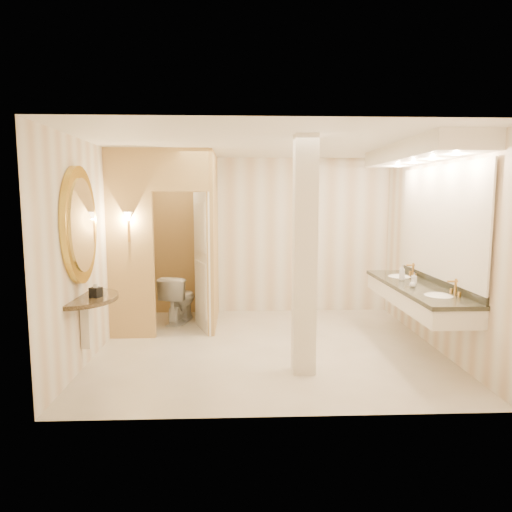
{
  "coord_description": "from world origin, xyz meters",
  "views": [
    {
      "loc": [
        -0.4,
        -5.98,
        2.01
      ],
      "look_at": [
        -0.16,
        0.2,
        1.22
      ],
      "focal_mm": 32.0,
      "sensor_mm": 36.0,
      "label": 1
    }
  ],
  "objects": [
    {
      "name": "soap_bottle_a",
      "position": [
        1.96,
        -0.05,
        0.95
      ],
      "size": [
        0.08,
        0.08,
        0.15
      ],
      "primitive_type": "imported",
      "rotation": [
        0.0,
        0.0,
        -0.28
      ],
      "color": "beige",
      "rests_on": "vanity"
    },
    {
      "name": "soap_bottle_b",
      "position": [
        1.82,
        -0.34,
        0.93
      ],
      "size": [
        0.09,
        0.09,
        0.1
      ],
      "primitive_type": "imported",
      "rotation": [
        0.0,
        0.0,
        -0.11
      ],
      "color": "silver",
      "rests_on": "vanity"
    },
    {
      "name": "wall_back",
      "position": [
        0.0,
        2.0,
        1.35
      ],
      "size": [
        4.5,
        0.02,
        2.7
      ],
      "primitive_type": "cube",
      "color": "silver",
      "rests_on": "floor"
    },
    {
      "name": "wall_right",
      "position": [
        2.25,
        0.0,
        1.35
      ],
      "size": [
        0.02,
        4.0,
        2.7
      ],
      "primitive_type": "cube",
      "color": "silver",
      "rests_on": "floor"
    },
    {
      "name": "toilet",
      "position": [
        -1.36,
        1.32,
        0.39
      ],
      "size": [
        0.62,
        0.85,
        0.77
      ],
      "primitive_type": "imported",
      "rotation": [
        0.0,
        0.0,
        2.87
      ],
      "color": "white",
      "rests_on": "floor"
    },
    {
      "name": "wall_front",
      "position": [
        0.0,
        -2.0,
        1.35
      ],
      "size": [
        4.5,
        0.02,
        2.7
      ],
      "primitive_type": "cube",
      "color": "silver",
      "rests_on": "floor"
    },
    {
      "name": "console_shelf",
      "position": [
        -2.21,
        -0.7,
        1.35
      ],
      "size": [
        1.03,
        1.03,
        1.97
      ],
      "color": "black",
      "rests_on": "floor"
    },
    {
      "name": "wall_sconce",
      "position": [
        -1.93,
        0.43,
        1.73
      ],
      "size": [
        0.14,
        0.14,
        0.42
      ],
      "color": "#B5843A",
      "rests_on": "toilet_closet"
    },
    {
      "name": "toilet_closet",
      "position": [
        -1.12,
        0.97,
        1.39
      ],
      "size": [
        1.5,
        1.55,
        2.7
      ],
      "color": "tan",
      "rests_on": "floor"
    },
    {
      "name": "soap_bottle_c",
      "position": [
        1.87,
        0.17,
        0.99
      ],
      "size": [
        0.09,
        0.09,
        0.22
      ],
      "primitive_type": "imported",
      "rotation": [
        0.0,
        0.0,
        -0.06
      ],
      "color": "#C6B28C",
      "rests_on": "vanity"
    },
    {
      "name": "tissue_box",
      "position": [
        -2.04,
        -0.76,
        0.93
      ],
      "size": [
        0.15,
        0.15,
        0.11
      ],
      "primitive_type": "cube",
      "rotation": [
        0.0,
        0.0,
        -0.39
      ],
      "color": "black",
      "rests_on": "console_shelf"
    },
    {
      "name": "pillar",
      "position": [
        0.35,
        -0.9,
        1.35
      ],
      "size": [
        0.26,
        0.26,
        2.7
      ],
      "primitive_type": "cube",
      "color": "white",
      "rests_on": "floor"
    },
    {
      "name": "vanity",
      "position": [
        1.98,
        -0.17,
        1.63
      ],
      "size": [
        0.75,
        2.62,
        2.09
      ],
      "color": "white",
      "rests_on": "floor"
    },
    {
      "name": "wall_left",
      "position": [
        -2.25,
        0.0,
        1.35
      ],
      "size": [
        0.02,
        4.0,
        2.7
      ],
      "primitive_type": "cube",
      "color": "silver",
      "rests_on": "floor"
    },
    {
      "name": "ceiling",
      "position": [
        0.0,
        0.0,
        2.7
      ],
      "size": [
        4.5,
        4.5,
        0.0
      ],
      "primitive_type": "plane",
      "rotation": [
        3.14,
        0.0,
        0.0
      ],
      "color": "white",
      "rests_on": "wall_back"
    },
    {
      "name": "floor",
      "position": [
        0.0,
        0.0,
        0.0
      ],
      "size": [
        4.5,
        4.5,
        0.0
      ],
      "primitive_type": "plane",
      "color": "beige",
      "rests_on": "ground"
    }
  ]
}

